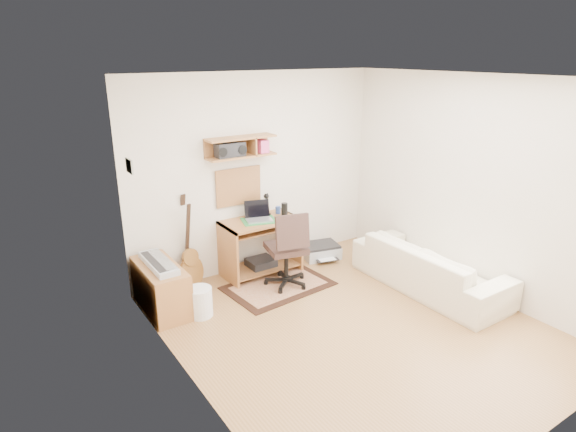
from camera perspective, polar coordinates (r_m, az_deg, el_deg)
floor at (r=5.41m, az=7.72°, el=-12.89°), size 3.60×4.00×0.01m
ceiling at (r=4.61m, az=9.18°, el=15.90°), size 3.60×4.00×0.01m
back_wall at (r=6.42m, az=-3.64°, el=5.07°), size 3.60×0.01×2.60m
left_wall at (r=3.94m, az=-11.63°, el=-4.29°), size 0.01×4.00×2.60m
right_wall at (r=6.17m, az=21.01°, el=3.28°), size 0.01×4.00×2.60m
wall_shelf at (r=6.08m, az=-5.56°, el=8.11°), size 0.90×0.25×0.26m
cork_board at (r=6.29m, az=-5.86°, el=3.50°), size 0.64×0.03×0.49m
wall_photo at (r=5.19m, az=-18.19°, el=5.62°), size 0.02×0.20×0.15m
desk at (r=6.41m, az=-3.24°, el=-3.64°), size 1.00×0.55×0.75m
laptop at (r=6.21m, az=-3.45°, el=0.52°), size 0.41×0.41×0.25m
speaker at (r=6.38m, az=-0.42°, el=0.74°), size 0.08×0.08×0.18m
desk_lamp at (r=6.44m, az=-2.41°, el=1.48°), size 0.10×0.10×0.31m
pencil_cup at (r=6.51m, az=-1.20°, el=0.72°), size 0.07×0.07×0.10m
boombox at (r=6.01m, az=-6.88°, el=7.73°), size 0.36×0.17×0.19m
rug at (r=6.19m, az=-1.14°, el=-8.20°), size 1.35×0.95×0.02m
task_chair at (r=6.02m, az=-0.22°, el=-3.79°), size 0.63×0.63×1.02m
cabinet at (r=5.74m, az=-14.76°, el=-8.19°), size 0.40×0.90×0.55m
music_keyboard at (r=5.61m, az=-15.01°, el=-5.39°), size 0.23×0.73×0.06m
guitar at (r=6.06m, az=-11.50°, el=-3.09°), size 0.35×0.26×1.20m
waste_basket at (r=5.57m, az=-10.35°, el=-9.94°), size 0.29×0.29×0.34m
printer at (r=7.01m, az=3.86°, el=-4.20°), size 0.58×0.50×0.19m
sofa at (r=6.24m, az=16.42°, el=-4.93°), size 0.58×2.00×0.78m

